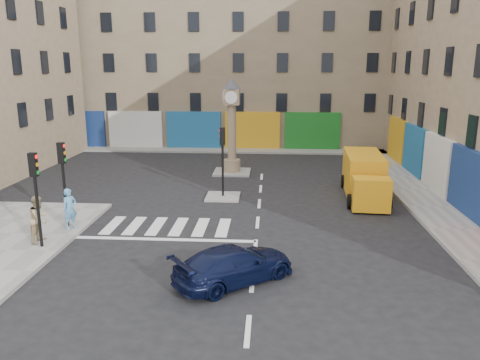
# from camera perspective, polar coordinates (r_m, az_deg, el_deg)

# --- Properties ---
(ground) EXTENTS (120.00, 120.00, 0.00)m
(ground) POSITION_cam_1_polar(r_m,az_deg,el_deg) (17.77, 1.78, -9.41)
(ground) COLOR black
(ground) RESTS_ON ground
(sidewalk_right) EXTENTS (2.60, 30.00, 0.15)m
(sidewalk_right) POSITION_cam_1_polar(r_m,az_deg,el_deg) (28.42, 20.36, -1.17)
(sidewalk_right) COLOR gray
(sidewalk_right) RESTS_ON ground
(sidewalk_far) EXTENTS (32.00, 2.40, 0.15)m
(sidewalk_far) POSITION_cam_1_polar(r_m,az_deg,el_deg) (39.40, -2.90, 3.69)
(sidewalk_far) COLOR gray
(sidewalk_far) RESTS_ON ground
(island_near) EXTENTS (1.80, 1.80, 0.12)m
(island_near) POSITION_cam_1_polar(r_m,az_deg,el_deg) (25.42, -2.09, -2.04)
(island_near) COLOR gray
(island_near) RESTS_ON ground
(island_far) EXTENTS (2.40, 2.40, 0.12)m
(island_far) POSITION_cam_1_polar(r_m,az_deg,el_deg) (31.21, -0.97, 0.97)
(island_far) COLOR gray
(island_far) RESTS_ON ground
(building_far) EXTENTS (32.00, 10.00, 17.00)m
(building_far) POSITION_cam_1_polar(r_m,az_deg,el_deg) (44.57, -2.14, 15.75)
(building_far) COLOR #807055
(building_far) RESTS_ON ground
(traffic_light_left_near) EXTENTS (0.28, 0.22, 3.70)m
(traffic_light_left_near) POSITION_cam_1_polar(r_m,az_deg,el_deg) (19.24, -23.67, -0.54)
(traffic_light_left_near) COLOR black
(traffic_light_left_near) RESTS_ON sidewalk_left
(traffic_light_left_far) EXTENTS (0.28, 0.22, 3.70)m
(traffic_light_left_far) POSITION_cam_1_polar(r_m,az_deg,el_deg) (21.34, -20.78, 1.05)
(traffic_light_left_far) COLOR black
(traffic_light_left_far) RESTS_ON sidewalk_left
(traffic_light_island) EXTENTS (0.28, 0.22, 3.70)m
(traffic_light_island) POSITION_cam_1_polar(r_m,az_deg,el_deg) (24.85, -2.14, 3.58)
(traffic_light_island) COLOR black
(traffic_light_island) RESTS_ON island_near
(clock_pillar) EXTENTS (1.20, 1.20, 6.10)m
(clock_pillar) POSITION_cam_1_polar(r_m,az_deg,el_deg) (30.62, -1.00, 7.35)
(clock_pillar) COLOR #987F64
(clock_pillar) RESTS_ON island_far
(navy_sedan) EXTENTS (4.38, 4.00, 1.23)m
(navy_sedan) POSITION_cam_1_polar(r_m,az_deg,el_deg) (15.68, -0.68, -10.25)
(navy_sedan) COLOR black
(navy_sedan) RESTS_ON ground
(yellow_van) EXTENTS (2.47, 6.36, 2.27)m
(yellow_van) POSITION_cam_1_polar(r_m,az_deg,el_deg) (26.27, 14.93, 0.42)
(yellow_van) COLOR orange
(yellow_van) RESTS_ON ground
(pedestrian_blue) EXTENTS (0.71, 0.77, 1.77)m
(pedestrian_blue) POSITION_cam_1_polar(r_m,az_deg,el_deg) (21.32, -20.03, -3.31)
(pedestrian_blue) COLOR #508CB8
(pedestrian_blue) RESTS_ON sidewalk_left
(pedestrian_tan) EXTENTS (0.77, 0.96, 1.89)m
(pedestrian_tan) POSITION_cam_1_polar(r_m,az_deg,el_deg) (20.20, -23.28, -4.36)
(pedestrian_tan) COLOR tan
(pedestrian_tan) RESTS_ON sidewalk_left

